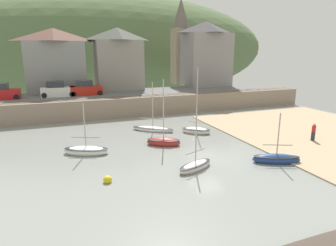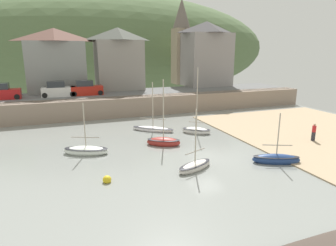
# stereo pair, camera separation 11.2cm
# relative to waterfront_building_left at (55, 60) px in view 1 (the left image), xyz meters

# --- Properties ---
(ground) EXTENTS (48.00, 41.00, 0.61)m
(ground) POSITION_rel_waterfront_building_left_xyz_m (11.88, -34.76, -6.68)
(ground) COLOR gray
(quay_seawall) EXTENTS (48.00, 9.40, 2.40)m
(quay_seawall) POSITION_rel_waterfront_building_left_xyz_m (10.48, -7.70, -5.49)
(quay_seawall) COLOR gray
(quay_seawall) RESTS_ON ground
(hillside_backdrop) EXTENTS (80.00, 44.00, 25.10)m
(hillside_backdrop) POSITION_rel_waterfront_building_left_xyz_m (13.88, 30.00, 1.94)
(hillside_backdrop) COLOR #516841
(hillside_backdrop) RESTS_ON ground
(waterfront_building_left) EXTENTS (8.04, 5.20, 8.74)m
(waterfront_building_left) POSITION_rel_waterfront_building_left_xyz_m (0.00, 0.00, 0.00)
(waterfront_building_left) COLOR gray
(waterfront_building_left) RESTS_ON ground
(waterfront_building_centre) EXTENTS (7.02, 5.48, 9.05)m
(waterfront_building_centre) POSITION_rel_waterfront_building_left_xyz_m (8.80, -0.00, 0.16)
(waterfront_building_centre) COLOR gray
(waterfront_building_centre) RESTS_ON ground
(waterfront_building_right) EXTENTS (7.51, 6.26, 10.38)m
(waterfront_building_right) POSITION_rel_waterfront_building_left_xyz_m (23.48, 0.00, 0.82)
(waterfront_building_right) COLOR gray
(waterfront_building_right) RESTS_ON ground
(church_with_spire) EXTENTS (3.00, 3.00, 14.39)m
(church_with_spire) POSITION_rel_waterfront_building_left_xyz_m (20.69, 4.00, 2.98)
(church_with_spire) COLOR gray
(church_with_spire) RESTS_ON ground
(fishing_boat_green) EXTENTS (3.03, 2.80, 6.75)m
(fishing_boat_green) POSITION_rel_waterfront_building_left_xyz_m (12.71, -18.83, -6.54)
(fishing_boat_green) COLOR silver
(fishing_boat_green) RESTS_ON ground
(dinghy_open_wooden) EXTENTS (3.87, 2.73, 4.33)m
(dinghy_open_wooden) POSITION_rel_waterfront_building_left_xyz_m (1.71, -21.15, -6.58)
(dinghy_open_wooden) COLOR white
(dinghy_open_wooden) RESTS_ON ground
(sailboat_tall_mast) EXTENTS (3.60, 2.32, 3.99)m
(sailboat_tall_mast) POSITION_rel_waterfront_building_left_xyz_m (14.73, -28.17, -6.55)
(sailboat_tall_mast) COLOR navy
(sailboat_tall_mast) RESTS_ON ground
(motorboat_with_cabin) EXTENTS (3.24, 2.17, 4.44)m
(motorboat_with_cabin) POSITION_rel_waterfront_building_left_xyz_m (8.56, -27.15, -6.60)
(motorboat_with_cabin) COLOR silver
(motorboat_with_cabin) RESTS_ON ground
(sailboat_far_left) EXTENTS (4.19, 3.61, 5.19)m
(sailboat_far_left) POSITION_rel_waterfront_building_left_xyz_m (8.86, -16.51, -6.61)
(sailboat_far_left) COLOR white
(sailboat_far_left) RESTS_ON ground
(rowboat_small_beached) EXTENTS (3.22, 2.56, 5.97)m
(rowboat_small_beached) POSITION_rel_waterfront_building_left_xyz_m (8.33, -21.23, -6.53)
(rowboat_small_beached) COLOR maroon
(rowboat_small_beached) RESTS_ON ground
(parked_car_near_slipway) EXTENTS (4.10, 1.82, 1.95)m
(parked_car_near_slipway) POSITION_rel_waterfront_building_left_xyz_m (-6.49, -4.50, -3.64)
(parked_car_near_slipway) COLOR #B41718
(parked_car_near_slipway) RESTS_ON ground
(parked_car_by_wall) EXTENTS (4.11, 1.82, 1.95)m
(parked_car_by_wall) POSITION_rel_waterfront_building_left_xyz_m (-0.09, -4.50, -3.64)
(parked_car_by_wall) COLOR silver
(parked_car_by_wall) RESTS_ON ground
(parked_car_end_of_row) EXTENTS (4.13, 1.82, 1.95)m
(parked_car_end_of_row) POSITION_rel_waterfront_building_left_xyz_m (3.44, -4.50, -3.64)
(parked_car_end_of_row) COLOR #B11F13
(parked_car_end_of_row) RESTS_ON ground
(person_on_slipway) EXTENTS (0.34, 0.34, 1.62)m
(person_on_slipway) POSITION_rel_waterfront_building_left_xyz_m (21.49, -25.12, -5.86)
(person_on_slipway) COLOR #282833
(person_on_slipway) RESTS_ON ground
(mooring_buoy) EXTENTS (0.55, 0.55, 0.55)m
(mooring_buoy) POSITION_rel_waterfront_building_left_xyz_m (2.43, -27.08, -6.68)
(mooring_buoy) COLOR yellow
(mooring_buoy) RESTS_ON ground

